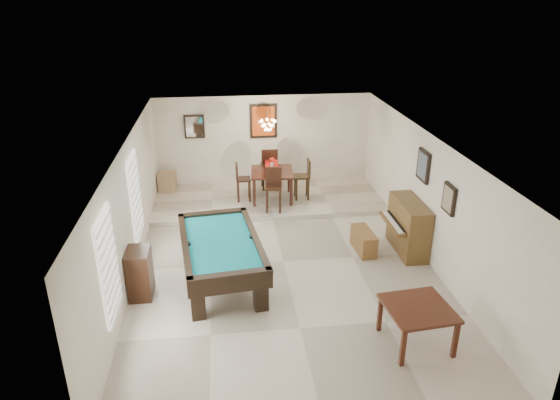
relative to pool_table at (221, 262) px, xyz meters
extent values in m
cube|color=beige|center=(1.28, 0.62, -0.45)|extent=(6.00, 9.00, 0.02)
cube|color=silver|center=(1.28, 5.12, 0.86)|extent=(6.00, 0.04, 2.60)
cube|color=silver|center=(1.28, -3.88, 0.86)|extent=(6.00, 0.04, 2.60)
cube|color=silver|center=(-1.72, 0.62, 0.86)|extent=(0.04, 9.00, 2.60)
cube|color=silver|center=(4.28, 0.62, 0.86)|extent=(0.04, 9.00, 2.60)
cube|color=white|center=(1.28, 0.62, 2.16)|extent=(6.00, 9.00, 0.04)
cube|color=beige|center=(1.28, 3.87, -0.38)|extent=(6.00, 2.50, 0.12)
cube|color=white|center=(-1.69, -1.58, 0.96)|extent=(0.06, 1.00, 1.70)
cube|color=white|center=(-1.69, 1.22, 0.96)|extent=(0.06, 1.00, 1.70)
cube|color=brown|center=(3.07, 0.88, -0.20)|extent=(0.39, 0.88, 0.48)
cube|color=black|center=(-1.49, -0.28, 0.02)|extent=(0.41, 0.62, 0.93)
cube|color=#A7805A|center=(-1.44, 4.74, -0.08)|extent=(0.48, 0.58, 0.49)
cube|color=#D84C14|center=(1.28, 5.08, 1.46)|extent=(0.75, 0.06, 0.95)
cube|color=white|center=(-0.62, 5.08, 1.36)|extent=(0.55, 0.06, 0.65)
cube|color=slate|center=(4.24, 0.92, 1.46)|extent=(0.06, 0.55, 0.65)
cube|color=gray|center=(4.24, -0.38, 1.26)|extent=(0.06, 0.45, 0.55)
camera|label=1|loc=(0.12, -8.43, 4.84)|focal=32.00mm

